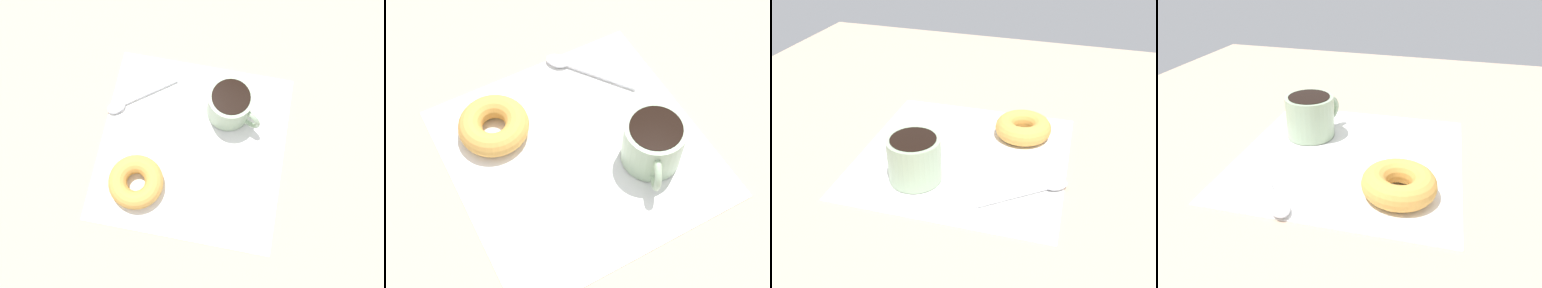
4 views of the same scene
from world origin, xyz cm
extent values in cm
cube|color=tan|center=(0.00, 0.00, -1.00)|extent=(120.00, 120.00, 2.00)
cube|color=white|center=(1.94, 1.23, 0.15)|extent=(34.46, 34.46, 0.30)
cylinder|color=#9EB793|center=(10.34, -3.81, 3.72)|extent=(8.02, 8.02, 6.85)
cylinder|color=black|center=(10.34, -3.81, 6.95)|extent=(6.82, 6.82, 0.60)
torus|color=#9EB793|center=(8.40, -7.75, 3.72)|extent=(2.90, 4.64, 4.73)
torus|color=gold|center=(-6.91, 9.32, 1.96)|extent=(9.78, 9.78, 3.32)
ellipsoid|color=silver|center=(6.29, 16.84, 0.75)|extent=(4.13, 4.31, 0.90)
cylinder|color=silver|center=(10.65, 11.42, 0.58)|extent=(7.70, 9.38, 0.56)
camera|label=1|loc=(-19.57, -3.63, 75.58)|focal=40.00mm
camera|label=2|loc=(-15.19, -32.70, 62.33)|focal=50.00mm
camera|label=3|loc=(58.21, 18.96, 39.13)|focal=40.00mm
camera|label=4|loc=(-11.91, 49.32, 28.92)|focal=35.00mm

